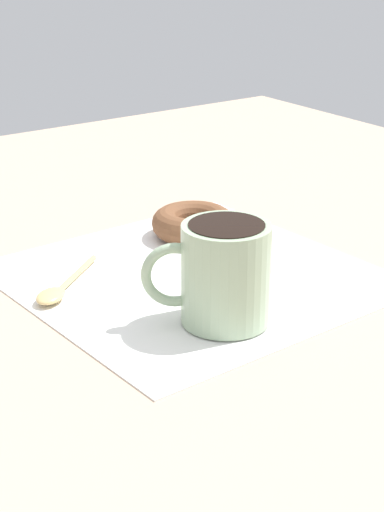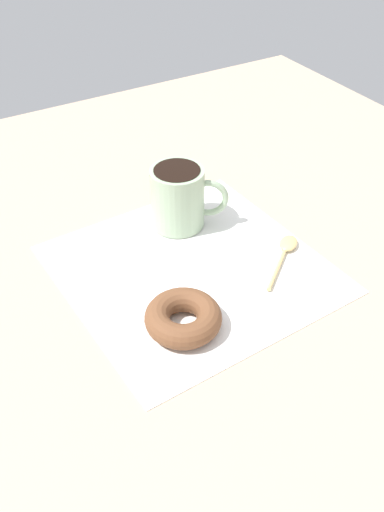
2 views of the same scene
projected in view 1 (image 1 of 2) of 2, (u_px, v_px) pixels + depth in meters
ground_plane at (185, 276)px, 86.24cm from camera, size 120.00×120.00×2.00cm
napkin at (192, 276)px, 83.18cm from camera, size 33.64×33.64×0.30cm
coffee_cup at (223, 272)px, 72.25cm from camera, size 8.07×10.17×8.89cm
donut at (193, 223)px, 92.46cm from camera, size 9.04×9.04×2.95cm
spoon at (58, 290)px, 78.84cm from camera, size 8.53×10.24×0.90cm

